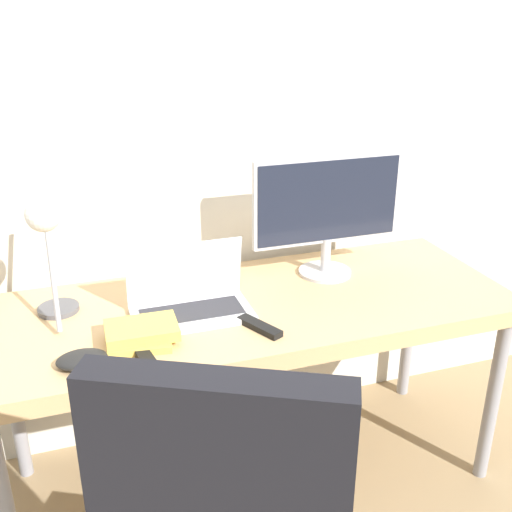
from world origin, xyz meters
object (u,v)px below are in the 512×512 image
object	(u,v)px
book_stack	(141,334)
game_controller	(82,360)
monitor	(328,208)
desk_lamp	(47,240)
laptop	(190,299)

from	to	relation	value
book_stack	game_controller	distance (m)	0.19
monitor	desk_lamp	world-z (taller)	monitor
monitor	laptop	bearing A→B (deg)	-164.97
laptop	game_controller	world-z (taller)	laptop
desk_lamp	book_stack	distance (m)	0.38
laptop	book_stack	bearing A→B (deg)	-142.05
book_stack	desk_lamp	bearing A→B (deg)	145.78
laptop	desk_lamp	distance (m)	0.48
laptop	desk_lamp	xyz separation A→B (m)	(-0.41, 0.02, 0.25)
game_controller	book_stack	bearing A→B (deg)	22.90
book_stack	monitor	bearing A→B (deg)	21.52
monitor	game_controller	size ratio (longest dim) A/B	3.99
monitor	book_stack	world-z (taller)	monitor
laptop	book_stack	size ratio (longest dim) A/B	1.74
laptop	monitor	xyz separation A→B (m)	(0.55, 0.15, 0.21)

